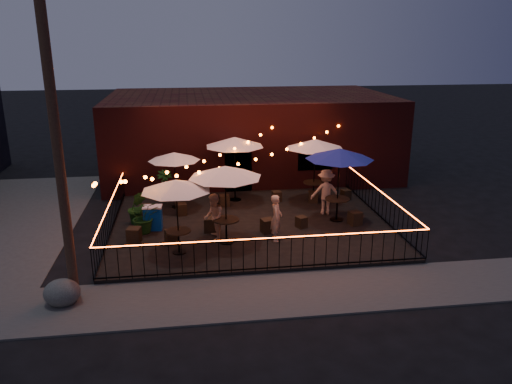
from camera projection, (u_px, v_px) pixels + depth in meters
ground at (258, 248)px, 16.77m from camera, size 110.00×110.00×0.00m
patio at (250, 225)px, 18.64m from camera, size 10.00×8.00×0.15m
sidewalk at (275, 295)px, 13.69m from camera, size 18.00×2.50×0.05m
brick_building at (249, 134)px, 25.75m from camera, size 14.00×8.00×4.00m
utility_pole at (58, 154)px, 12.40m from camera, size 0.26×0.26×8.00m
fence_front at (267, 254)px, 14.68m from camera, size 10.00×0.04×1.04m
fence_left at (111, 216)px, 17.79m from camera, size 0.04×8.00×1.04m
fence_right at (379, 204)px, 19.13m from camera, size 0.04×8.00×1.04m
festoon_lights at (222, 164)px, 17.49m from camera, size 10.02×8.72×1.32m
cafe_table_0 at (176, 186)px, 15.38m from camera, size 2.85×2.85×2.44m
cafe_table_1 at (174, 157)px, 19.71m from camera, size 2.16×2.16×2.28m
cafe_table_2 at (225, 173)px, 16.12m from camera, size 2.75×2.75×2.67m
cafe_table_3 at (235, 143)px, 20.48m from camera, size 3.18×3.18×2.71m
cafe_table_4 at (340, 155)px, 18.14m from camera, size 3.07×3.07×2.77m
cafe_table_5 at (315, 145)px, 20.39m from camera, size 2.93×2.93×2.65m
bistro_chair_0 at (134, 235)px, 16.79m from camera, size 0.50×0.50×0.51m
bistro_chair_1 at (171, 236)px, 16.83m from camera, size 0.46×0.46×0.43m
bistro_chair_2 at (145, 210)px, 19.29m from camera, size 0.41×0.41×0.45m
bistro_chair_3 at (181, 209)px, 19.38m from camera, size 0.45×0.45×0.46m
bistro_chair_4 at (210, 225)px, 17.72m from camera, size 0.45×0.45×0.51m
bistro_chair_5 at (268, 226)px, 17.61m from camera, size 0.51×0.51×0.50m
bistro_chair_6 at (225, 200)px, 20.41m from camera, size 0.41×0.41×0.46m
bistro_chair_7 at (277, 196)px, 21.00m from camera, size 0.40×0.40×0.43m
bistro_chair_8 at (301, 222)px, 18.12m from camera, size 0.45×0.45×0.41m
bistro_chair_9 at (355, 218)px, 18.38m from camera, size 0.51×0.51×0.49m
bistro_chair_10 at (313, 197)px, 20.89m from camera, size 0.46×0.46×0.46m
bistro_chair_11 at (346, 194)px, 21.25m from camera, size 0.44×0.44×0.42m
patron_a at (276, 218)px, 16.81m from camera, size 0.52×0.67×1.61m
patron_b at (214, 217)px, 16.90m from camera, size 0.63×0.80×1.60m
patron_c at (326, 192)px, 19.33m from camera, size 1.24×0.83×1.78m
potted_shrub_a at (144, 216)px, 17.54m from camera, size 1.16×1.03×1.20m
potted_shrub_b at (137, 207)px, 18.39m from camera, size 0.76×0.65×1.25m
potted_shrub_c at (165, 185)px, 21.24m from camera, size 0.84×0.84×1.22m
cooler at (153, 218)px, 17.86m from camera, size 0.70×0.53×0.88m
boulder at (62, 293)px, 13.10m from camera, size 0.95×0.81×0.72m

